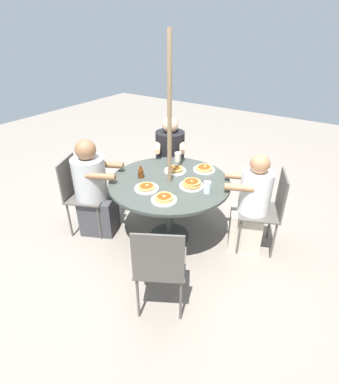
# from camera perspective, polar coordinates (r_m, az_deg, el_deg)

# --- Properties ---
(ground_plane) EXTENTS (12.00, 12.00, 0.00)m
(ground_plane) POSITION_cam_1_polar(r_m,az_deg,el_deg) (3.64, 0.00, -8.25)
(ground_plane) COLOR gray
(patio_table) EXTENTS (1.32, 1.32, 0.74)m
(patio_table) POSITION_cam_1_polar(r_m,az_deg,el_deg) (3.28, 0.00, 0.83)
(patio_table) COLOR #383D38
(patio_table) RESTS_ON ground
(umbrella_pole) EXTENTS (0.04, 0.04, 2.20)m
(umbrella_pole) POSITION_cam_1_polar(r_m,az_deg,el_deg) (3.09, 0.00, 8.07)
(umbrella_pole) COLOR #846B4C
(umbrella_pole) RESTS_ON ground
(patio_chair_north) EXTENTS (0.55, 0.55, 0.92)m
(patio_chair_north) POSITION_cam_1_polar(r_m,az_deg,el_deg) (3.34, 18.16, -2.70)
(patio_chair_north) COLOR #514C47
(patio_chair_north) RESTS_ON ground
(diner_north) EXTENTS (0.47, 0.54, 1.11)m
(diner_north) POSITION_cam_1_polar(r_m,az_deg,el_deg) (3.33, 15.17, -2.72)
(diner_north) COLOR beige
(diner_north) RESTS_ON ground
(patio_chair_east) EXTENTS (0.58, 0.58, 0.92)m
(patio_chair_east) POSITION_cam_1_polar(r_m,az_deg,el_deg) (4.28, 0.12, 6.19)
(patio_chair_east) COLOR #514C47
(patio_chair_east) RESTS_ON ground
(diner_east) EXTENTS (0.62, 0.58, 1.18)m
(diner_east) POSITION_cam_1_polar(r_m,az_deg,el_deg) (4.12, 0.10, 5.27)
(diner_east) COLOR gray
(diner_east) RESTS_ON ground
(patio_chair_south) EXTENTS (0.56, 0.56, 0.92)m
(patio_chair_south) POSITION_cam_1_polar(r_m,az_deg,el_deg) (3.63, -16.76, 0.24)
(patio_chair_south) COLOR #514C47
(patio_chair_south) RESTS_ON ground
(diner_south) EXTENTS (0.54, 0.60, 1.16)m
(diner_south) POSITION_cam_1_polar(r_m,az_deg,el_deg) (3.56, -14.18, -0.02)
(diner_south) COLOR #3D3D42
(diner_south) RESTS_ON ground
(patio_chair_west) EXTENTS (0.57, 0.57, 0.92)m
(patio_chair_west) POSITION_cam_1_polar(r_m,az_deg,el_deg) (2.49, -1.86, -13.56)
(patio_chair_west) COLOR #514C47
(patio_chair_west) RESTS_ON ground
(pancake_plate_a) EXTENTS (0.25, 0.25, 0.06)m
(pancake_plate_a) POSITION_cam_1_polar(r_m,az_deg,el_deg) (3.44, 1.09, 4.23)
(pancake_plate_a) COLOR white
(pancake_plate_a) RESTS_ON patio_table
(pancake_plate_b) EXTENTS (0.25, 0.25, 0.07)m
(pancake_plate_b) POSITION_cam_1_polar(r_m,az_deg,el_deg) (3.12, 4.22, 1.49)
(pancake_plate_b) COLOR white
(pancake_plate_b) RESTS_ON patio_table
(pancake_plate_c) EXTENTS (0.25, 0.25, 0.05)m
(pancake_plate_c) POSITION_cam_1_polar(r_m,az_deg,el_deg) (3.08, -4.40, 0.85)
(pancake_plate_c) COLOR white
(pancake_plate_c) RESTS_ON patio_table
(pancake_plate_d) EXTENTS (0.25, 0.25, 0.06)m
(pancake_plate_d) POSITION_cam_1_polar(r_m,az_deg,el_deg) (2.87, -1.03, -1.28)
(pancake_plate_d) COLOR white
(pancake_plate_d) RESTS_ON patio_table
(pancake_plate_e) EXTENTS (0.25, 0.25, 0.05)m
(pancake_plate_e) POSITION_cam_1_polar(r_m,az_deg,el_deg) (3.49, 6.64, 4.42)
(pancake_plate_e) COLOR white
(pancake_plate_e) RESTS_ON patio_table
(syrup_bottle) EXTENTS (0.08, 0.06, 0.14)m
(syrup_bottle) POSITION_cam_1_polar(r_m,az_deg,el_deg) (3.30, -5.50, 3.61)
(syrup_bottle) COLOR #602D0F
(syrup_bottle) RESTS_ON patio_table
(coffee_cup) EXTENTS (0.08, 0.08, 0.11)m
(coffee_cup) POSITION_cam_1_polar(r_m,az_deg,el_deg) (3.71, 1.62, 6.72)
(coffee_cup) COLOR beige
(coffee_cup) RESTS_ON patio_table
(drinking_glass_a) EXTENTS (0.07, 0.07, 0.12)m
(drinking_glass_a) POSITION_cam_1_polar(r_m,az_deg,el_deg) (3.01, 7.20, 0.89)
(drinking_glass_a) COLOR silver
(drinking_glass_a) RESTS_ON patio_table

